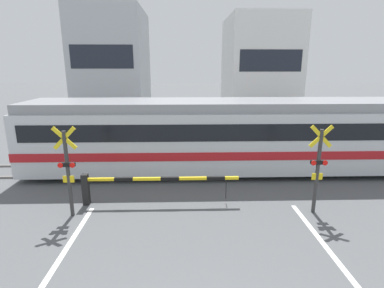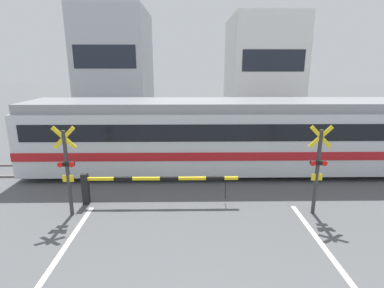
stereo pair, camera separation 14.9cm
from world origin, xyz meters
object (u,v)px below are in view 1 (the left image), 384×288
at_px(crossing_barrier_near, 132,183).
at_px(crossing_signal_left, 68,168).
at_px(commuter_train, 252,134).
at_px(crossing_barrier_far, 226,137).
at_px(crossing_signal_right, 318,166).
at_px(pedestrian, 184,121).

relative_size(crossing_barrier_near, crossing_signal_left, 1.84).
bearing_deg(commuter_train, crossing_signal_left, -147.79).
height_order(crossing_barrier_far, crossing_signal_right, crossing_signal_right).
distance_m(commuter_train, crossing_barrier_far, 3.35).
bearing_deg(crossing_barrier_near, crossing_signal_left, -156.36).
height_order(commuter_train, pedestrian, commuter_train).
distance_m(crossing_signal_left, pedestrian, 11.56).
distance_m(crossing_barrier_far, crossing_signal_left, 9.08).
bearing_deg(crossing_barrier_far, crossing_barrier_near, -121.71).
xyz_separation_m(commuter_train, crossing_barrier_near, (-4.51, -3.17, -0.89)).
distance_m(crossing_signal_right, pedestrian, 11.71).
bearing_deg(crossing_signal_right, crossing_barrier_near, 172.44).
xyz_separation_m(crossing_signal_left, crossing_signal_right, (7.32, 0.00, 0.00)).
relative_size(commuter_train, crossing_barrier_near, 3.70).
relative_size(commuter_train, crossing_barrier_far, 3.70).
bearing_deg(crossing_signal_right, commuter_train, 105.79).
relative_size(crossing_signal_left, crossing_signal_right, 1.00).
height_order(commuter_train, crossing_signal_left, commuter_train).
bearing_deg(pedestrian, crossing_barrier_near, -99.46).
distance_m(crossing_signal_left, crossing_signal_right, 7.32).
xyz_separation_m(crossing_barrier_near, crossing_signal_left, (-1.70, -0.75, 0.78)).
bearing_deg(crossing_barrier_near, crossing_signal_right, -7.56).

